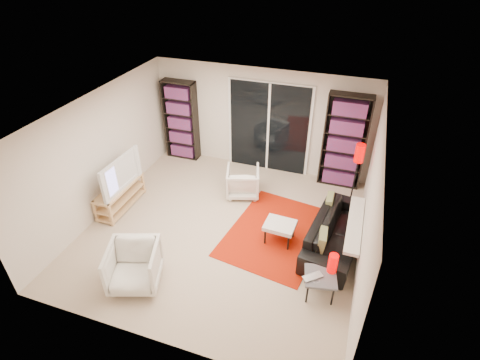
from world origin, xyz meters
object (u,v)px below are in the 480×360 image
armchair_front (134,266)px  floor_lamp (358,159)px  ottoman (280,226)px  side_table (320,278)px  armchair_back (243,181)px  sofa (337,232)px  bookshelf_left (181,121)px  tv_stand (121,196)px  bookshelf_right (344,142)px

armchair_front → floor_lamp: 4.60m
ottoman → floor_lamp: size_ratio=0.41×
armchair_front → side_table: bearing=-4.6°
floor_lamp → armchair_back: bearing=-169.1°
ottoman → side_table: 1.32m
sofa → bookshelf_left: bearing=71.0°
tv_stand → armchair_front: 2.16m
armchair_front → floor_lamp: size_ratio=0.58×
tv_stand → floor_lamp: bearing=20.5°
sofa → side_table: (-0.12, -1.21, 0.06)m
armchair_back → side_table: bearing=115.3°
floor_lamp → armchair_front: bearing=-132.8°
bookshelf_left → side_table: bookshelf_left is taller
sofa → ottoman: 1.02m
tv_stand → armchair_back: armchair_back is taller
armchair_back → ottoman: bearing=115.8°
bookshelf_left → ottoman: 3.86m
sofa → armchair_back: 2.31m
armchair_front → ottoman: (1.95, 1.71, -0.02)m
armchair_back → side_table: 2.95m
bookshelf_left → ottoman: bookshelf_left is taller
armchair_back → armchair_front: (-0.85, -2.90, 0.05)m
bookshelf_left → bookshelf_right: (3.85, -0.00, 0.07)m
bookshelf_left → floor_lamp: bookshelf_left is taller
armchair_front → bookshelf_right: bearing=36.6°
sofa → ottoman: size_ratio=3.62×
bookshelf_right → floor_lamp: 0.74m
side_table → floor_lamp: 2.72m
ottoman → side_table: same height
bookshelf_right → floor_lamp: bearing=-63.0°
ottoman → bookshelf_left: bearing=143.1°
tv_stand → armchair_back: 2.55m
armchair_front → armchair_back: bearing=54.9°
bookshelf_right → tv_stand: bookshelf_right is taller
sofa → armchair_back: size_ratio=2.93×
sofa → armchair_front: (-2.95, -1.93, 0.06)m
bookshelf_left → side_table: bearing=-39.8°
tv_stand → side_table: bearing=-12.6°
bookshelf_left → sofa: size_ratio=0.95×
tv_stand → sofa: sofa is taller
ottoman → bookshelf_right: bearing=70.7°
sofa → side_table: bearing=-177.4°
bookshelf_left → floor_lamp: size_ratio=1.41×
sofa → ottoman: sofa is taller
floor_lamp → bookshelf_right: bearing=117.0°
bookshelf_right → armchair_front: (-2.75, -4.00, -0.69)m
ottoman → armchair_front: bearing=-138.8°
tv_stand → sofa: 4.33m
bookshelf_right → sofa: bookshelf_right is taller
bookshelf_right → sofa: 2.20m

